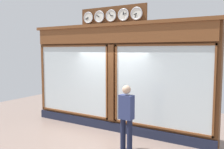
{
  "coord_description": "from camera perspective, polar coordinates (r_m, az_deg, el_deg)",
  "views": [
    {
      "loc": [
        -4.1,
        6.61,
        2.58
      ],
      "look_at": [
        0.0,
        0.0,
        1.81
      ],
      "focal_mm": 40.02,
      "sensor_mm": 36.0,
      "label": 1
    }
  ],
  "objects": [
    {
      "name": "pedestrian",
      "position": [
        6.45,
        3.3,
        -9.16
      ],
      "size": [
        0.37,
        0.24,
        1.69
      ],
      "color": "#191E38",
      "rests_on": "ground_plane"
    },
    {
      "name": "shop_facade",
      "position": [
        7.93,
        0.48,
        -0.53
      ],
      "size": [
        6.45,
        0.42,
        3.9
      ],
      "color": "#5B3319",
      "rests_on": "ground_plane"
    }
  ]
}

